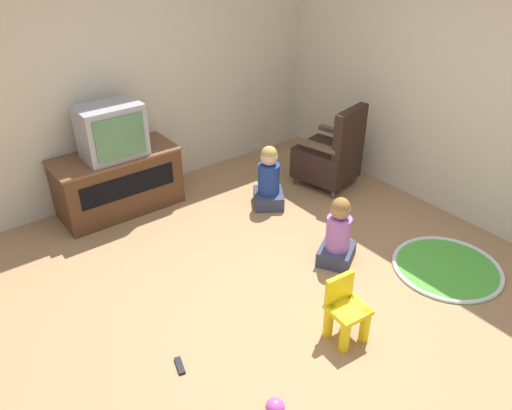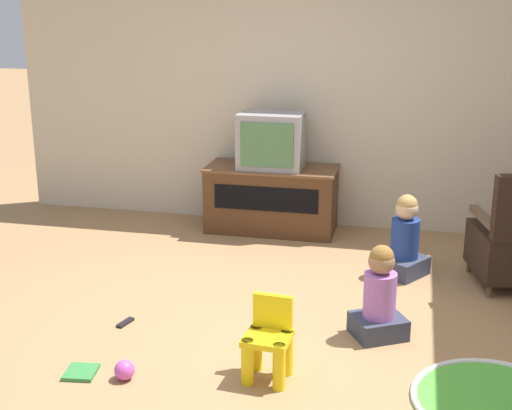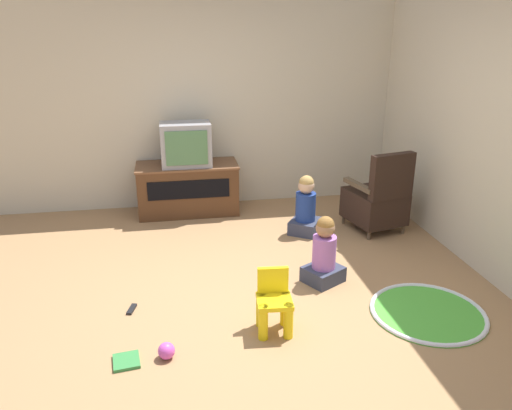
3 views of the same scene
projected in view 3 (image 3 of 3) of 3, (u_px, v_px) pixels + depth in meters
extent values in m
plane|color=#9E754C|center=(245.00, 297.00, 4.34)|extent=(30.00, 30.00, 0.00)
cube|color=beige|center=(189.00, 100.00, 6.15)|extent=(5.38, 0.12, 2.67)
cube|color=#4C2D19|center=(188.00, 188.00, 6.17)|extent=(1.20, 0.54, 0.62)
cube|color=brown|center=(187.00, 165.00, 6.07)|extent=(1.23, 0.55, 0.02)
cube|color=black|center=(189.00, 190.00, 5.89)|extent=(0.96, 0.01, 0.22)
cube|color=#939399|center=(186.00, 144.00, 5.94)|extent=(0.59, 0.39, 0.52)
cube|color=#47754C|center=(187.00, 148.00, 5.75)|extent=(0.48, 0.02, 0.40)
cylinder|color=brown|center=(376.00, 214.00, 6.07)|extent=(0.04, 0.04, 0.10)
cylinder|color=brown|center=(344.00, 219.00, 5.91)|extent=(0.04, 0.04, 0.10)
cylinder|color=brown|center=(403.00, 229.00, 5.63)|extent=(0.04, 0.04, 0.10)
cylinder|color=brown|center=(369.00, 235.00, 5.46)|extent=(0.04, 0.04, 0.10)
cube|color=black|center=(374.00, 206.00, 5.69)|extent=(0.66, 0.71, 0.35)
cube|color=black|center=(392.00, 176.00, 5.32)|extent=(0.52, 0.21, 0.50)
cube|color=brown|center=(393.00, 180.00, 5.68)|extent=(0.18, 0.51, 0.05)
cube|color=brown|center=(358.00, 185.00, 5.51)|extent=(0.18, 0.51, 0.05)
cylinder|color=yellow|center=(263.00, 322.00, 3.73)|extent=(0.07, 0.07, 0.28)
cylinder|color=yellow|center=(288.00, 321.00, 3.74)|extent=(0.07, 0.07, 0.28)
cylinder|color=yellow|center=(261.00, 310.00, 3.89)|extent=(0.07, 0.07, 0.28)
cylinder|color=yellow|center=(285.00, 308.00, 3.91)|extent=(0.07, 0.07, 0.28)
cube|color=yellow|center=(274.00, 301.00, 3.77)|extent=(0.28, 0.27, 0.04)
cube|color=yellow|center=(273.00, 280.00, 3.83)|extent=(0.24, 0.05, 0.21)
cylinder|color=green|center=(428.00, 313.00, 4.09)|extent=(0.94, 0.94, 0.01)
torus|color=silver|center=(428.00, 312.00, 4.09)|extent=(0.94, 0.94, 0.04)
cube|color=#33384C|center=(323.00, 274.00, 4.58)|extent=(0.43, 0.41, 0.14)
cylinder|color=#A566BF|center=(324.00, 252.00, 4.51)|extent=(0.21, 0.21, 0.31)
sphere|color=#9E7051|center=(325.00, 228.00, 4.42)|extent=(0.17, 0.17, 0.17)
sphere|color=olive|center=(326.00, 225.00, 4.41)|extent=(0.16, 0.16, 0.16)
cube|color=#33384C|center=(305.00, 226.00, 5.65)|extent=(0.44, 0.45, 0.15)
cylinder|color=navy|center=(306.00, 207.00, 5.57)|extent=(0.22, 0.22, 0.32)
sphere|color=#D8AD8C|center=(306.00, 186.00, 5.48)|extent=(0.18, 0.18, 0.18)
sphere|color=tan|center=(306.00, 183.00, 5.47)|extent=(0.17, 0.17, 0.17)
sphere|color=#CC4CB2|center=(166.00, 351.00, 3.53)|extent=(0.12, 0.12, 0.12)
cube|color=#337F3D|center=(126.00, 361.00, 3.50)|extent=(0.20, 0.21, 0.02)
cube|color=black|center=(132.00, 309.00, 4.14)|extent=(0.08, 0.16, 0.02)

